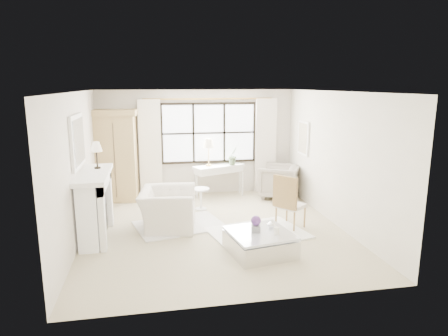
{
  "coord_description": "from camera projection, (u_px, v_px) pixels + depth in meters",
  "views": [
    {
      "loc": [
        -1.18,
        -7.41,
        2.84
      ],
      "look_at": [
        0.23,
        0.2,
        1.2
      ],
      "focal_mm": 32.0,
      "sensor_mm": 36.0,
      "label": 1
    }
  ],
  "objects": [
    {
      "name": "pillar_candle",
      "position": [
        276.0,
        231.0,
        6.64
      ],
      "size": [
        0.09,
        0.09,
        0.12
      ],
      "primitive_type": "cylinder",
      "color": "white",
      "rests_on": "coffee_table"
    },
    {
      "name": "planter_flowers",
      "position": [
        256.0,
        221.0,
        6.72
      ],
      "size": [
        0.17,
        0.17,
        0.17
      ],
      "primitive_type": "sphere",
      "color": "#582F77",
      "rests_on": "planter_box"
    },
    {
      "name": "orchid_plant",
      "position": [
        233.0,
        155.0,
        10.22
      ],
      "size": [
        0.34,
        0.33,
        0.48
      ],
      "primitive_type": "imported",
      "rotation": [
        0.0,
        0.0,
        0.69
      ],
      "color": "#506946",
      "rests_on": "console_table"
    },
    {
      "name": "wall_front",
      "position": [
        249.0,
        205.0,
        5.0
      ],
      "size": [
        5.0,
        0.0,
        5.0
      ],
      "primitive_type": "plane",
      "rotation": [
        -1.57,
        0.0,
        0.0
      ],
      "color": "white",
      "rests_on": "ground"
    },
    {
      "name": "window_pane",
      "position": [
        209.0,
        133.0,
        10.27
      ],
      "size": [
        2.4,
        0.02,
        1.5
      ],
      "primitive_type": "cube",
      "color": "white",
      "rests_on": "wall_back"
    },
    {
      "name": "coffee_table",
      "position": [
        260.0,
        243.0,
        6.79
      ],
      "size": [
        1.16,
        1.16,
        0.38
      ],
      "rotation": [
        0.0,
        0.0,
        0.17
      ],
      "color": "silver",
      "rests_on": "floor"
    },
    {
      "name": "rug_right",
      "position": [
        258.0,
        233.0,
        7.7
      ],
      "size": [
        2.01,
        1.68,
        0.03
      ],
      "primitive_type": "cube",
      "rotation": [
        0.0,
        0.0,
        0.23
      ],
      "color": "white",
      "rests_on": "floor"
    },
    {
      "name": "window_frame",
      "position": [
        209.0,
        133.0,
        10.26
      ],
      "size": [
        2.5,
        0.04,
        1.5
      ],
      "primitive_type": null,
      "color": "black",
      "rests_on": "wall_back"
    },
    {
      "name": "ceiling",
      "position": [
        214.0,
        92.0,
        7.37
      ],
      "size": [
        5.5,
        5.5,
        0.0
      ],
      "primitive_type": "plane",
      "rotation": [
        3.14,
        0.0,
        0.0
      ],
      "color": "white",
      "rests_on": "ground"
    },
    {
      "name": "wall_back",
      "position": [
        197.0,
        143.0,
        10.29
      ],
      "size": [
        5.0,
        0.0,
        5.0
      ],
      "primitive_type": "plane",
      "rotation": [
        1.57,
        0.0,
        0.0
      ],
      "color": "beige",
      "rests_on": "ground"
    },
    {
      "name": "console_lamp",
      "position": [
        209.0,
        144.0,
        10.02
      ],
      "size": [
        0.28,
        0.28,
        0.69
      ],
      "color": "gold",
      "rests_on": "console_table"
    },
    {
      "name": "armoire",
      "position": [
        115.0,
        155.0,
        9.72
      ],
      "size": [
        1.18,
        0.81,
        2.24
      ],
      "rotation": [
        0.0,
        0.0,
        -0.1
      ],
      "color": "tan",
      "rests_on": "floor"
    },
    {
      "name": "curtain_right",
      "position": [
        266.0,
        146.0,
        10.54
      ],
      "size": [
        0.55,
        0.1,
        2.47
      ],
      "primitive_type": "cube",
      "color": "silver",
      "rests_on": "ground"
    },
    {
      "name": "mirror_frame",
      "position": [
        77.0,
        141.0,
        7.1
      ],
      "size": [
        0.05,
        1.15,
        0.95
      ],
      "primitive_type": "cube",
      "color": "white",
      "rests_on": "wall_left"
    },
    {
      "name": "mirror_glass",
      "position": [
        79.0,
        141.0,
        7.11
      ],
      "size": [
        0.02,
        1.0,
        0.8
      ],
      "primitive_type": "cube",
      "color": "silver",
      "rests_on": "wall_left"
    },
    {
      "name": "side_table",
      "position": [
        201.0,
        196.0,
        9.13
      ],
      "size": [
        0.4,
        0.4,
        0.51
      ],
      "color": "silver",
      "rests_on": "floor"
    },
    {
      "name": "wingback_chair",
      "position": [
        279.0,
        181.0,
        10.09
      ],
      "size": [
        1.25,
        1.24,
        0.84
      ],
      "primitive_type": "imported",
      "rotation": [
        0.0,
        0.0,
        -2.09
      ],
      "color": "#A09587",
      "rests_on": "floor"
    },
    {
      "name": "planter_box",
      "position": [
        256.0,
        229.0,
        6.75
      ],
      "size": [
        0.18,
        0.18,
        0.11
      ],
      "primitive_type": "cube",
      "rotation": [
        0.0,
        0.0,
        -0.21
      ],
      "color": "slate",
      "rests_on": "coffee_table"
    },
    {
      "name": "wall_right",
      "position": [
        336.0,
        159.0,
        8.09
      ],
      "size": [
        0.0,
        5.5,
        5.5
      ],
      "primitive_type": "plane",
      "rotation": [
        1.57,
        0.0,
        -1.57
      ],
      "color": "beige",
      "rests_on": "ground"
    },
    {
      "name": "curtain_rod",
      "position": [
        209.0,
        99.0,
        10.04
      ],
      "size": [
        3.3,
        0.04,
        0.04
      ],
      "primitive_type": "cylinder",
      "rotation": [
        0.0,
        1.57,
        0.0
      ],
      "color": "#AF843D",
      "rests_on": "wall_back"
    },
    {
      "name": "art_frame",
      "position": [
        303.0,
        138.0,
        9.68
      ],
      "size": [
        0.04,
        0.62,
        0.82
      ],
      "primitive_type": "cube",
      "color": "white",
      "rests_on": "wall_right"
    },
    {
      "name": "club_armchair",
      "position": [
        168.0,
        209.0,
        7.97
      ],
      "size": [
        1.21,
        1.34,
        0.78
      ],
      "primitive_type": "imported",
      "rotation": [
        0.0,
        0.0,
        1.43
      ],
      "color": "silver",
      "rests_on": "floor"
    },
    {
      "name": "floor",
      "position": [
        215.0,
        230.0,
        7.92
      ],
      "size": [
        5.5,
        5.5,
        0.0
      ],
      "primitive_type": "plane",
      "color": "#BFB18E",
      "rests_on": "ground"
    },
    {
      "name": "mantel_lamp",
      "position": [
        96.0,
        148.0,
        7.51
      ],
      "size": [
        0.22,
        0.22,
        0.51
      ],
      "color": "black",
      "rests_on": "fireplace"
    },
    {
      "name": "fireplace",
      "position": [
        93.0,
        205.0,
        7.38
      ],
      "size": [
        0.58,
        1.66,
        1.26
      ],
      "color": "white",
      "rests_on": "ground"
    },
    {
      "name": "art_canvas",
      "position": [
        303.0,
        138.0,
        9.68
      ],
      "size": [
        0.01,
        0.52,
        0.72
      ],
      "primitive_type": "cube",
      "color": "#BEB293",
      "rests_on": "wall_right"
    },
    {
      "name": "wall_left",
      "position": [
        78.0,
        168.0,
        7.2
      ],
      "size": [
        0.0,
        5.5,
        5.5
      ],
      "primitive_type": "plane",
      "rotation": [
        1.57,
        0.0,
        1.57
      ],
      "color": "beige",
      "rests_on": "ground"
    },
    {
      "name": "french_chair",
      "position": [
        290.0,
        213.0,
        7.97
      ],
      "size": [
        0.68,
        0.68,
        1.08
      ],
      "rotation": [
        0.0,
        0.0,
        2.24
      ],
      "color": "#9E7842",
      "rests_on": "floor"
    },
    {
      "name": "coffee_vase",
      "position": [
        271.0,
        224.0,
        6.93
      ],
      "size": [
        0.19,
        0.19,
        0.15
      ],
      "primitive_type": "imported",
      "rotation": [
        0.0,
        0.0,
        -0.36
      ],
      "color": "white",
      "rests_on": "coffee_table"
    },
    {
      "name": "console_table",
      "position": [
        219.0,
        180.0,
        10.28
      ],
      "size": [
        1.37,
        0.89,
        0.8
      ],
      "rotation": [
        0.0,
        0.0,
        0.37
      ],
      "color": "silver",
      "rests_on": "floor"
    },
    {
      "name": "rug_left",
      "position": [
        180.0,
        225.0,
        8.13
      ],
      "size": [
        1.95,
        1.59,
        0.03
      ],
      "primitive_type": "cube",
      "rotation": [
        0.0,
        0.0,
        0.25
      ],
      "color": "silver",
      "rests_on": "floor"
    },
    {
      "name": "curtain_left",
      "position": [
        150.0,
        149.0,
        10.0
      ],
      "size": [
        0.55,
        0.1,
        2.47
      ],
      "primitive_type": "cube",
      "color": "white",
      "rests_on": "ground"
    }
  ]
}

